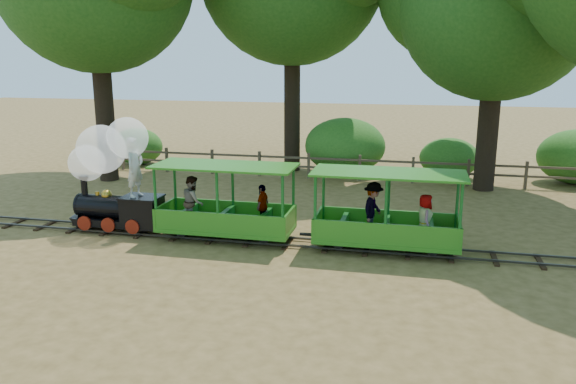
% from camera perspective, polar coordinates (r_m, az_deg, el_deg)
% --- Properties ---
extents(ground, '(90.00, 90.00, 0.00)m').
position_cam_1_polar(ground, '(14.36, -0.01, -5.31)').
color(ground, '#9F7C44').
rests_on(ground, ground).
extents(track, '(22.00, 1.00, 0.10)m').
position_cam_1_polar(track, '(14.34, -0.01, -5.05)').
color(track, '#3F3D3A').
rests_on(track, ground).
extents(locomotive, '(2.77, 1.31, 3.19)m').
position_cam_1_polar(locomotive, '(15.78, -17.67, 2.45)').
color(locomotive, black).
rests_on(locomotive, ground).
extents(carriage_front, '(3.63, 1.48, 1.89)m').
position_cam_1_polar(carriage_front, '(14.55, -6.68, -1.82)').
color(carriage_front, '#2E811C').
rests_on(carriage_front, track).
extents(carriage_rear, '(3.63, 1.48, 1.89)m').
position_cam_1_polar(carriage_rear, '(13.80, 10.05, -2.72)').
color(carriage_rear, '#2E811C').
rests_on(carriage_rear, track).
extents(fence, '(18.10, 0.10, 1.00)m').
position_cam_1_polar(fence, '(21.85, 4.69, 2.77)').
color(fence, brown).
rests_on(fence, ground).
extents(shrub_west, '(2.31, 1.77, 1.60)m').
position_cam_1_polar(shrub_west, '(25.85, -15.07, 4.52)').
color(shrub_west, '#2D6B1E').
rests_on(shrub_west, ground).
extents(shrub_mid_w, '(3.28, 2.52, 2.27)m').
position_cam_1_polar(shrub_mid_w, '(22.99, 5.79, 4.69)').
color(shrub_mid_w, '#2D6B1E').
rests_on(shrub_mid_w, ground).
extents(shrub_mid_e, '(2.29, 1.76, 1.58)m').
position_cam_1_polar(shrub_mid_e, '(22.91, 16.05, 3.33)').
color(shrub_mid_e, '#2D6B1E').
rests_on(shrub_mid_e, ground).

